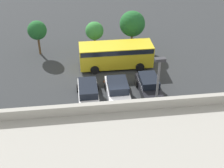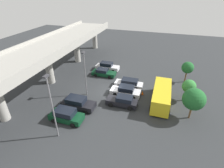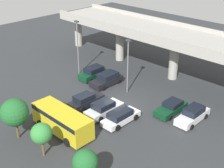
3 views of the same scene
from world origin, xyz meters
name	(u,v)px [view 1 (image 1 of 3)]	position (x,y,z in m)	size (l,w,h in m)	color
ground_plane	(121,112)	(0.00, 0.00, 0.00)	(91.18, 91.18, 0.00)	#2D3033
parked_car_1	(198,128)	(-5.40, 3.65, 0.79)	(2.26, 4.89, 1.67)	black
parked_car_2	(149,87)	(-2.94, -2.43, 0.76)	(1.99, 4.64, 1.62)	black
parked_car_3	(118,90)	(0.01, -2.21, 0.75)	(2.18, 4.85, 1.62)	silver
parked_car_4	(88,93)	(2.69, -2.18, 0.73)	(2.03, 4.83, 1.52)	silver
parked_car_5	(55,141)	(5.50, 3.59, 0.66)	(2.09, 4.61, 1.42)	#0C381E
parked_car_6	(16,146)	(8.28, 3.78, 0.77)	(2.00, 4.89, 1.68)	silver
shuttle_bus	(116,54)	(-0.58, -7.84, 1.50)	(7.58, 2.82, 2.50)	gold
lamp_post_near_aisle	(157,96)	(-1.79, 3.91, 4.34)	(0.70, 0.35, 7.33)	slate
tree_front_left	(132,24)	(-2.96, -11.79, 3.05)	(2.90, 2.90, 4.51)	brown
tree_front_centre	(94,31)	(1.35, -11.59, 2.51)	(2.05, 2.05, 3.55)	brown
tree_front_far_right	(37,30)	(7.63, -11.67, 2.88)	(2.10, 2.10, 3.95)	brown
traffic_cone	(106,79)	(0.84, -4.86, 0.33)	(0.44, 0.44, 0.70)	black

